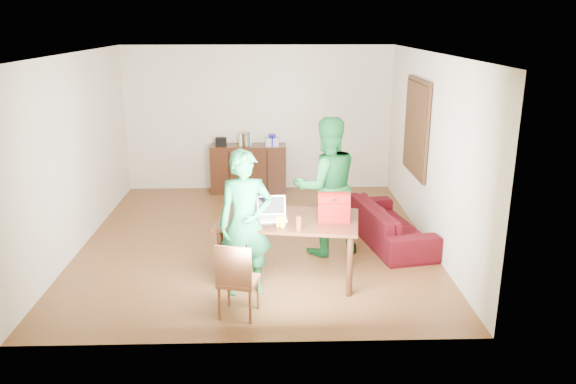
{
  "coord_description": "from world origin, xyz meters",
  "views": [
    {
      "loc": [
        0.24,
        -7.74,
        3.12
      ],
      "look_at": [
        0.44,
        -1.06,
        1.07
      ],
      "focal_mm": 35.0,
      "sensor_mm": 36.0,
      "label": 1
    }
  ],
  "objects_px": {
    "table": "(288,226)",
    "person_near": "(245,223)",
    "laptop": "(272,216)",
    "bottle": "(299,222)",
    "chair": "(239,294)",
    "sofa": "(389,223)",
    "person_far": "(327,186)",
    "red_bag": "(333,209)"
  },
  "relations": [
    {
      "from": "chair",
      "to": "sofa",
      "type": "distance_m",
      "value": 2.98
    },
    {
      "from": "table",
      "to": "bottle",
      "type": "height_order",
      "value": "bottle"
    },
    {
      "from": "chair",
      "to": "sofa",
      "type": "xyz_separation_m",
      "value": [
        2.09,
        2.13,
        0.02
      ]
    },
    {
      "from": "laptop",
      "to": "table",
      "type": "bearing_deg",
      "value": 5.83
    },
    {
      "from": "chair",
      "to": "person_far",
      "type": "bearing_deg",
      "value": 71.54
    },
    {
      "from": "person_far",
      "to": "red_bag",
      "type": "height_order",
      "value": "person_far"
    },
    {
      "from": "person_near",
      "to": "bottle",
      "type": "height_order",
      "value": "person_near"
    },
    {
      "from": "person_near",
      "to": "bottle",
      "type": "relative_size",
      "value": 8.99
    },
    {
      "from": "bottle",
      "to": "laptop",
      "type": "bearing_deg",
      "value": 129.11
    },
    {
      "from": "chair",
      "to": "table",
      "type": "bearing_deg",
      "value": 72.51
    },
    {
      "from": "chair",
      "to": "person_near",
      "type": "xyz_separation_m",
      "value": [
        0.06,
        0.57,
        0.61
      ]
    },
    {
      "from": "chair",
      "to": "sofa",
      "type": "bearing_deg",
      "value": 59.54
    },
    {
      "from": "person_near",
      "to": "sofa",
      "type": "relative_size",
      "value": 0.91
    },
    {
      "from": "chair",
      "to": "red_bag",
      "type": "distance_m",
      "value": 1.56
    },
    {
      "from": "chair",
      "to": "laptop",
      "type": "xyz_separation_m",
      "value": [
        0.37,
        0.9,
        0.59
      ]
    },
    {
      "from": "table",
      "to": "laptop",
      "type": "xyz_separation_m",
      "value": [
        -0.2,
        -0.03,
        0.15
      ]
    },
    {
      "from": "table",
      "to": "person_near",
      "type": "xyz_separation_m",
      "value": [
        -0.51,
        -0.36,
        0.17
      ]
    },
    {
      "from": "person_near",
      "to": "bottle",
      "type": "bearing_deg",
      "value": -12.04
    },
    {
      "from": "person_far",
      "to": "laptop",
      "type": "height_order",
      "value": "person_far"
    },
    {
      "from": "bottle",
      "to": "sofa",
      "type": "height_order",
      "value": "bottle"
    },
    {
      "from": "table",
      "to": "red_bag",
      "type": "bearing_deg",
      "value": -0.86
    },
    {
      "from": "chair",
      "to": "bottle",
      "type": "relative_size",
      "value": 4.55
    },
    {
      "from": "red_bag",
      "to": "sofa",
      "type": "height_order",
      "value": "red_bag"
    },
    {
      "from": "person_near",
      "to": "sofa",
      "type": "distance_m",
      "value": 2.62
    },
    {
      "from": "person_far",
      "to": "laptop",
      "type": "distance_m",
      "value": 1.14
    },
    {
      "from": "laptop",
      "to": "red_bag",
      "type": "height_order",
      "value": "red_bag"
    },
    {
      "from": "laptop",
      "to": "bottle",
      "type": "height_order",
      "value": "laptop"
    },
    {
      "from": "chair",
      "to": "person_far",
      "type": "xyz_separation_m",
      "value": [
        1.12,
        1.76,
        0.7
      ]
    },
    {
      "from": "person_far",
      "to": "red_bag",
      "type": "relative_size",
      "value": 5.0
    },
    {
      "from": "person_far",
      "to": "red_bag",
      "type": "distance_m",
      "value": 0.91
    },
    {
      "from": "person_near",
      "to": "table",
      "type": "bearing_deg",
      "value": 27.7
    },
    {
      "from": "chair",
      "to": "bottle",
      "type": "height_order",
      "value": "bottle"
    },
    {
      "from": "table",
      "to": "bottle",
      "type": "xyz_separation_m",
      "value": [
        0.11,
        -0.41,
        0.2
      ]
    },
    {
      "from": "table",
      "to": "person_far",
      "type": "xyz_separation_m",
      "value": [
        0.54,
        0.82,
        0.26
      ]
    },
    {
      "from": "laptop",
      "to": "sofa",
      "type": "relative_size",
      "value": 0.2
    },
    {
      "from": "table",
      "to": "sofa",
      "type": "relative_size",
      "value": 0.96
    },
    {
      "from": "person_near",
      "to": "person_far",
      "type": "distance_m",
      "value": 1.59
    },
    {
      "from": "bottle",
      "to": "red_bag",
      "type": "distance_m",
      "value": 0.54
    },
    {
      "from": "sofa",
      "to": "red_bag",
      "type": "bearing_deg",
      "value": 131.93
    },
    {
      "from": "person_far",
      "to": "bottle",
      "type": "xyz_separation_m",
      "value": [
        -0.44,
        -1.23,
        -0.06
      ]
    },
    {
      "from": "laptop",
      "to": "sofa",
      "type": "distance_m",
      "value": 2.18
    },
    {
      "from": "table",
      "to": "red_bag",
      "type": "height_order",
      "value": "red_bag"
    }
  ]
}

